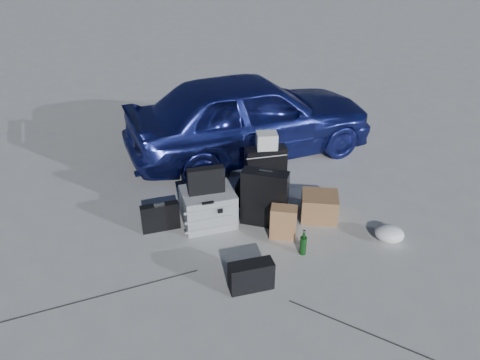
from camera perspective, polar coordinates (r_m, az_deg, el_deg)
name	(u,v)px	position (r m, az deg, el deg)	size (l,w,h in m)	color
ground	(257,254)	(5.27, 2.05, -9.00)	(60.00, 60.00, 0.00)	#A6A6A1
car	(250,115)	(7.12, 1.27, 7.93)	(1.50, 3.74, 1.27)	#293497
pelican_case	(208,207)	(5.64, -3.89, -3.32)	(0.61, 0.50, 0.44)	gray
laptop_bag	(206,180)	(5.43, -4.16, -0.06)	(0.43, 0.11, 0.32)	black
briefcase	(160,217)	(5.62, -9.68, -4.49)	(0.45, 0.10, 0.35)	black
suitcase_left	(265,198)	(5.56, 3.02, -2.23)	(0.55, 0.20, 0.71)	black
suitcase_right	(265,170)	(6.22, 3.12, 1.23)	(0.54, 0.19, 0.65)	black
white_carton	(267,141)	(6.03, 3.29, 4.82)	(0.26, 0.21, 0.21)	silver
duffel_bag	(261,195)	(6.00, 2.60, -1.81)	(0.62, 0.27, 0.31)	black
flat_box_white	(261,182)	(5.89, 2.52, -0.25)	(0.42, 0.32, 0.07)	silver
flat_box_black	(262,177)	(5.86, 2.71, 0.31)	(0.28, 0.20, 0.06)	black
kraft_bag	(283,222)	(5.43, 5.32, -5.16)	(0.30, 0.18, 0.40)	#A57647
cardboard_box	(319,206)	(5.83, 9.65, -3.20)	(0.43, 0.38, 0.33)	#956941
plastic_bag	(389,234)	(5.68, 17.76, -6.27)	(0.33, 0.28, 0.18)	white
messenger_bag	(251,276)	(4.76, 1.37, -11.62)	(0.45, 0.17, 0.31)	black
green_bottle	(303,243)	(5.23, 7.72, -7.58)	(0.08, 0.08, 0.30)	#0C340F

